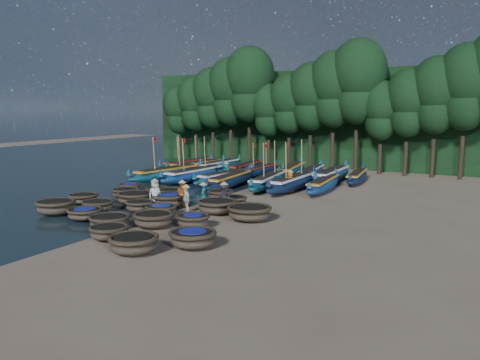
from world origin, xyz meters
The scene contains 61 objects.
ground centered at (0.00, 0.00, 0.00)m, with size 120.00×120.00×0.00m, color #7D6D5B.
foliage_wall centered at (0.00, 23.50, 5.00)m, with size 40.00×3.00×10.00m, color black.
coracle_3 centered at (0.99, -8.68, 0.39)m, with size 1.86×1.86×0.68m.
coracle_4 centered at (3.44, -9.73, 0.45)m, with size 2.59×2.59×0.79m.
coracle_5 centered at (-5.54, -6.30, 0.48)m, with size 2.45×2.45×0.85m.
coracle_6 centered at (-3.05, -6.40, 0.37)m, with size 1.98×1.98×0.65m.
coracle_7 centered at (-0.47, -7.17, 0.40)m, with size 2.40×2.40×0.70m.
coracle_8 centered at (1.33, -5.87, 0.45)m, with size 2.41×2.41×0.78m.
coracle_9 centered at (5.16, -7.82, 0.45)m, with size 2.15×2.15×0.78m.
coracle_10 centered at (-6.49, -3.38, 0.38)m, with size 1.95×1.95×0.66m.
coracle_11 centered at (-3.98, -4.56, 0.39)m, with size 1.94×1.94×0.68m.
coracle_12 centered at (-1.75, -3.41, 0.39)m, with size 1.95×1.95×0.68m.
coracle_13 centered at (0.12, -3.72, 0.38)m, with size 1.88×1.88×0.66m.
coracle_14 centered at (3.19, -4.95, 0.41)m, with size 1.97×1.97×0.70m.
coracle_15 centered at (-5.39, -0.66, 0.40)m, with size 1.89×1.89×0.70m.
coracle_16 centered at (-3.49, -1.83, 0.45)m, with size 2.64×2.64×0.78m.
coracle_17 centered at (-1.06, -1.51, 0.48)m, with size 2.33×2.33×0.84m.
coracle_18 centered at (2.51, -1.53, 0.47)m, with size 2.38×2.38×0.82m.
coracle_19 centered at (4.98, -2.13, 0.47)m, with size 2.90×2.90×0.82m.
coracle_20 centered at (-6.77, 1.28, 0.37)m, with size 1.75×1.75×0.64m.
coracle_21 centered at (-4.09, 1.09, 0.37)m, with size 1.80×1.80×0.65m.
coracle_22 centered at (-2.36, 0.42, 0.44)m, with size 2.30×2.30×0.77m.
coracle_23 centered at (0.52, 2.11, 0.38)m, with size 1.81×1.81×0.66m.
coracle_24 centered at (2.32, 0.67, 0.37)m, with size 1.91×1.91×0.65m.
long_boat_2 centered at (-7.98, 7.36, 0.60)m, with size 2.73×8.86×3.80m.
long_boat_3 centered at (-5.61, 8.00, 0.59)m, with size 2.10×8.77×3.73m.
long_boat_4 centered at (-2.79, 8.24, 0.52)m, with size 2.41×7.74×1.37m.
long_boat_5 centered at (-1.50, 6.85, 0.55)m, with size 2.21×8.21×1.45m.
long_boat_6 centered at (1.31, 7.95, 0.57)m, with size 2.61×8.42×3.61m.
long_boat_7 centered at (3.36, 7.98, 0.59)m, with size 1.69×8.82×3.75m.
long_boat_8 centered at (5.47, 8.72, 0.52)m, with size 1.92×7.76×1.37m.
long_boat_9 centered at (-10.50, 13.76, 0.54)m, with size 2.31×7.91×3.38m.
long_boat_10 centered at (-8.75, 12.96, 0.55)m, with size 2.74×8.15×1.45m.
long_boat_11 centered at (-7.30, 14.43, 0.54)m, with size 1.97×8.00×1.41m.
long_boat_12 centered at (-4.14, 14.13, 0.55)m, with size 1.99×8.18×1.44m.
long_boat_13 centered at (-2.36, 13.69, 0.49)m, with size 1.59×7.25×3.08m.
long_boat_14 centered at (0.50, 14.31, 0.59)m, with size 2.85×8.65×1.54m.
long_boat_15 centered at (2.49, 14.14, 0.53)m, with size 2.37×7.90×1.40m.
long_boat_16 centered at (4.68, 13.09, 0.60)m, with size 1.75×8.99×1.58m.
long_boat_17 centered at (6.53, 14.07, 0.49)m, with size 2.08×7.25×1.28m.
fisherman_0 centered at (-1.58, -2.16, 0.94)m, with size 0.86×1.02×1.97m.
fisherman_1 centered at (1.28, -1.11, 0.92)m, with size 0.56×0.69×1.83m.
fisherman_2 centered at (-0.40, -0.95, 0.86)m, with size 0.91×0.79×1.81m.
fisherman_3 centered at (2.37, -0.49, 0.86)m, with size 0.97×1.22×1.85m.
fisherman_4 centered at (0.79, -2.20, 0.87)m, with size 0.98×0.87×1.80m.
fisherman_5 centered at (-3.18, 9.11, 0.83)m, with size 1.49×0.52×1.79m.
fisherman_6 centered at (3.56, 6.84, 0.87)m, with size 0.75×0.92×1.81m.
tree_0 centered at (-16.00, 20.00, 5.97)m, with size 3.68×3.68×8.68m.
tree_1 centered at (-13.70, 20.00, 6.65)m, with size 4.09×4.09×9.65m.
tree_2 centered at (-11.40, 20.00, 7.32)m, with size 4.51×4.51×10.63m.
tree_3 centered at (-9.10, 20.00, 8.00)m, with size 4.92×4.92×11.60m.
tree_4 centered at (-6.80, 20.00, 8.67)m, with size 5.34×5.34×12.58m.
tree_5 centered at (-4.50, 20.00, 5.97)m, with size 3.68×3.68×8.68m.
tree_6 centered at (-2.20, 20.00, 6.65)m, with size 4.09×4.09×9.65m.
tree_7 centered at (0.10, 20.00, 7.32)m, with size 4.51×4.51×10.63m.
tree_8 centered at (2.40, 20.00, 8.00)m, with size 4.92×4.92×11.60m.
tree_9 centered at (4.70, 20.00, 8.67)m, with size 5.34×5.34×12.58m.
tree_10 centered at (7.00, 20.00, 5.97)m, with size 3.68×3.68×8.68m.
tree_11 centered at (9.30, 20.00, 6.65)m, with size 4.09×4.09×9.65m.
tree_12 centered at (11.60, 20.00, 7.32)m, with size 4.51×4.51×10.63m.
tree_13 centered at (13.90, 20.00, 8.00)m, with size 4.92×4.92×11.60m.
Camera 1 is at (16.74, -24.30, 6.13)m, focal length 35.00 mm.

